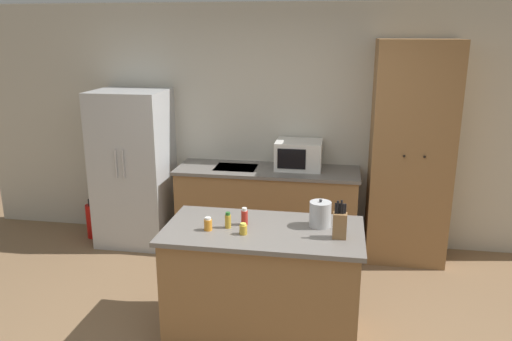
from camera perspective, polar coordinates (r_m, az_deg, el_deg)
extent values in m
cube|color=beige|center=(5.48, 3.61, 5.03)|extent=(7.20, 0.06, 2.60)
cube|color=#B7BABC|center=(5.65, -13.79, 0.28)|extent=(0.77, 0.66, 1.70)
cylinder|color=silver|center=(5.33, -15.73, 0.73)|extent=(0.02, 0.02, 0.30)
cylinder|color=silver|center=(5.30, -14.95, 0.70)|extent=(0.02, 0.02, 0.30)
cube|color=olive|center=(5.42, 1.27, -4.57)|extent=(1.89, 0.59, 0.87)
cube|color=slate|center=(5.28, 1.30, 0.03)|extent=(1.93, 0.63, 0.03)
cube|color=#9EA0A3|center=(5.34, -2.33, 0.31)|extent=(0.44, 0.34, 0.01)
cube|color=olive|center=(5.24, 17.21, 1.81)|extent=(0.78, 0.55, 2.24)
sphere|color=black|center=(4.94, 16.58, 1.58)|extent=(0.02, 0.02, 0.02)
sphere|color=black|center=(4.96, 18.72, 1.48)|extent=(0.02, 0.02, 0.02)
cube|color=olive|center=(3.94, 0.80, -12.88)|extent=(1.43, 0.72, 0.85)
cube|color=slate|center=(3.75, 0.83, -6.91)|extent=(1.49, 0.78, 0.03)
cube|color=white|center=(5.28, 4.92, 1.83)|extent=(0.48, 0.39, 0.30)
cube|color=black|center=(5.09, 4.08, 1.32)|extent=(0.29, 0.01, 0.21)
cube|color=olive|center=(3.60, 9.54, -6.25)|extent=(0.10, 0.08, 0.19)
cylinder|color=black|center=(3.55, 9.10, -4.28)|extent=(0.02, 0.02, 0.08)
cylinder|color=black|center=(3.54, 9.32, -4.16)|extent=(0.02, 0.02, 0.09)
cylinder|color=black|center=(3.55, 9.53, -4.28)|extent=(0.02, 0.02, 0.07)
cylinder|color=black|center=(3.54, 9.75, -4.13)|extent=(0.02, 0.02, 0.10)
cylinder|color=black|center=(3.55, 9.95, -4.34)|extent=(0.02, 0.02, 0.07)
cylinder|color=black|center=(3.56, 10.16, -4.31)|extent=(0.02, 0.02, 0.07)
cylinder|color=orange|center=(3.72, -5.50, -6.21)|extent=(0.06, 0.06, 0.08)
cylinder|color=silver|center=(3.70, -5.52, -5.48)|extent=(0.04, 0.04, 0.02)
cylinder|color=gold|center=(3.63, -1.47, -6.78)|extent=(0.06, 0.06, 0.07)
cylinder|color=#E5DB4C|center=(3.62, -1.47, -6.16)|extent=(0.04, 0.04, 0.02)
cylinder|color=gold|center=(3.75, -3.23, -5.83)|extent=(0.05, 0.05, 0.10)
cylinder|color=#286628|center=(3.72, -3.24, -4.95)|extent=(0.03, 0.03, 0.02)
cylinder|color=#B2281E|center=(3.80, -1.33, -5.43)|extent=(0.05, 0.05, 0.11)
cylinder|color=silver|center=(3.77, -1.33, -4.46)|extent=(0.04, 0.04, 0.02)
cylinder|color=#B2B5B7|center=(3.79, 7.35, -4.97)|extent=(0.16, 0.16, 0.19)
sphere|color=#262628|center=(3.75, 7.41, -3.42)|extent=(0.02, 0.02, 0.02)
cylinder|color=red|center=(6.07, -18.20, -5.51)|extent=(0.13, 0.13, 0.39)
cylinder|color=black|center=(5.99, -18.39, -3.44)|extent=(0.06, 0.06, 0.07)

